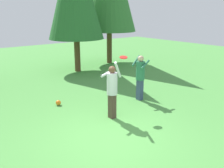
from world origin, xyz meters
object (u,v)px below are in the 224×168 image
at_px(person_thrower, 112,87).
at_px(person_catcher, 140,74).
at_px(frisbee, 124,57).
at_px(ball_orange, 58,103).

distance_m(person_thrower, person_catcher, 2.05).
relative_size(person_thrower, frisbee, 5.15).
xyz_separation_m(person_catcher, frisbee, (-1.22, -0.42, 0.84)).
distance_m(person_thrower, frisbee, 1.14).
distance_m(person_thrower, ball_orange, 2.49).
bearing_deg(frisbee, person_thrower, -158.23).
xyz_separation_m(person_catcher, ball_orange, (-2.81, 1.42, -0.96)).
distance_m(person_catcher, frisbee, 1.54).
bearing_deg(frisbee, person_catcher, 18.91).
bearing_deg(person_catcher, ball_orange, -45.73).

